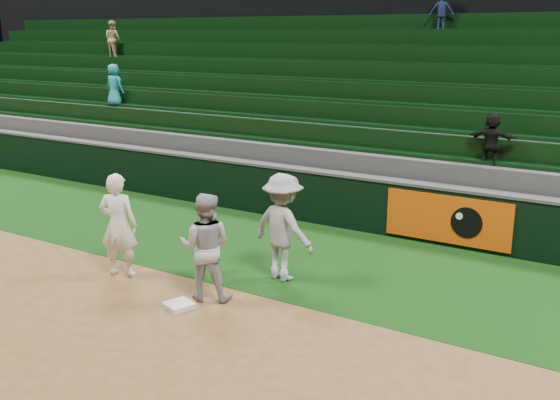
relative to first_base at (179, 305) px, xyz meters
The scene contains 8 objects.
ground 0.28m from the first_base, 141.60° to the left, with size 70.00×70.00×0.00m, color brown.
foul_grass 3.18m from the first_base, 93.97° to the left, with size 36.00×4.20×0.01m, color black.
first_base is the anchor object (origin of this frame).
first_baseman 2.13m from the first_base, 163.03° to the left, with size 0.70×0.46×1.91m, color white.
baserunner 1.03m from the first_base, 75.54° to the left, with size 0.88×0.69×1.82m, color #A2A5AD.
base_coach 2.29m from the first_base, 67.81° to the left, with size 1.25×0.72×1.94m, color #9699A2.
field_wall 5.41m from the first_base, 92.07° to the left, with size 36.00×0.45×1.25m.
stadium_seating 9.30m from the first_base, 91.42° to the left, with size 36.00×5.95×5.51m.
Camera 1 is at (6.45, -7.24, 4.30)m, focal length 40.00 mm.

